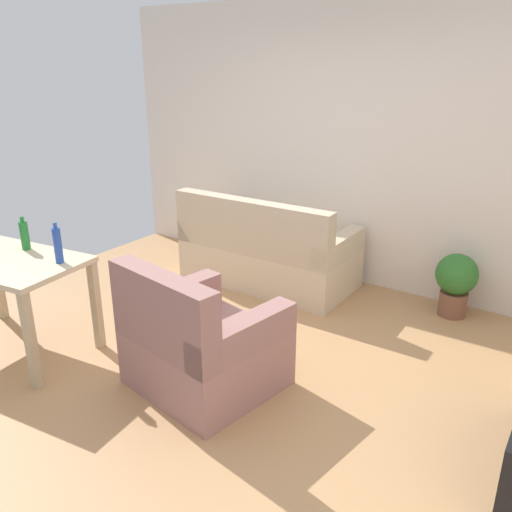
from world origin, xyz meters
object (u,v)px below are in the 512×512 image
(bottle_green, at_px, (25,235))
(potted_plant, at_px, (456,281))
(armchair, at_px, (200,345))
(desk, at_px, (6,271))
(couch, at_px, (266,254))
(bottle_blue, at_px, (58,245))

(bottle_green, bearing_deg, potted_plant, 40.19)
(armchair, xyz_separation_m, bottle_green, (-1.55, -0.19, 0.55))
(potted_plant, bearing_deg, desk, -137.05)
(couch, relative_size, armchair, 1.64)
(desk, bearing_deg, armchair, 8.08)
(desk, height_order, potted_plant, desk)
(desk, xyz_separation_m, bottle_green, (-0.02, 0.21, 0.22))
(couch, relative_size, bottle_green, 6.48)
(potted_plant, distance_m, bottle_blue, 3.28)
(desk, xyz_separation_m, armchair, (1.53, 0.40, -0.33))
(armchair, bearing_deg, bottle_green, 16.58)
(potted_plant, distance_m, armchair, 2.39)
(couch, xyz_separation_m, armchair, (0.61, -1.78, 0.01))
(couch, relative_size, potted_plant, 2.96)
(couch, height_order, desk, couch)
(desk, relative_size, bottle_blue, 4.25)
(couch, bearing_deg, desk, 67.34)
(couch, distance_m, bottle_blue, 2.15)
(potted_plant, distance_m, bottle_green, 3.58)
(couch, height_order, bottle_green, bottle_green)
(potted_plant, xyz_separation_m, armchair, (-1.15, -2.09, -0.01))
(couch, xyz_separation_m, bottle_blue, (-0.48, -2.01, 0.59))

